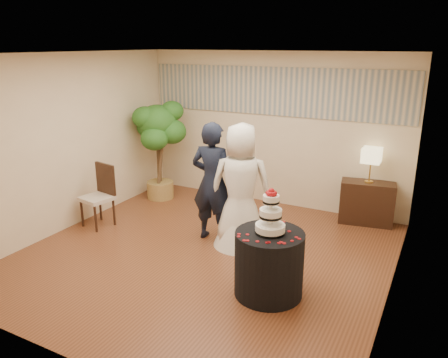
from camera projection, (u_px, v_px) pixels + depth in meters
The scene contains 15 objects.
floor at pixel (205, 254), 6.31m from camera, with size 5.00×5.00×0.00m, color brown.
ceiling at pixel (202, 54), 5.48m from camera, with size 5.00×5.00×0.00m, color white.
wall_back at pixel (272, 130), 8.01m from camera, with size 5.00×0.06×2.80m, color beige.
wall_front at pixel (59, 227), 3.78m from camera, with size 5.00×0.06×2.80m, color beige.
wall_left at pixel (69, 142), 7.00m from camera, with size 0.06×5.00×2.80m, color beige.
wall_right at pixel (401, 188), 4.79m from camera, with size 0.06×5.00×2.80m, color beige.
mural_border at pixel (273, 91), 7.78m from camera, with size 4.90×0.02×0.85m, color #9E9C90.
groom at pixel (213, 182), 6.57m from camera, with size 0.67×0.44×1.84m, color black.
bride at pixel (241, 186), 6.36m from camera, with size 0.91×0.81×1.86m, color white.
cake_table at pixel (269, 264), 5.22m from camera, with size 0.83×0.83×0.80m, color black.
wedding_cake at pixel (271, 211), 5.02m from camera, with size 0.36×0.36×0.55m, color white, non-canonical shape.
console at pixel (367, 203), 7.32m from camera, with size 0.87×0.39×0.73m, color black.
table_lamp at pixel (371, 165), 7.13m from camera, with size 0.29×0.29×0.58m, color beige, non-canonical shape.
ficus_tree at pixel (159, 150), 8.35m from camera, with size 0.92×0.92×1.93m, color #29621F, non-canonical shape.
side_chair at pixel (97, 196), 7.16m from camera, with size 0.47×0.49×1.03m, color black, non-canonical shape.
Camera 1 is at (2.88, -4.92, 2.93)m, focal length 35.00 mm.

